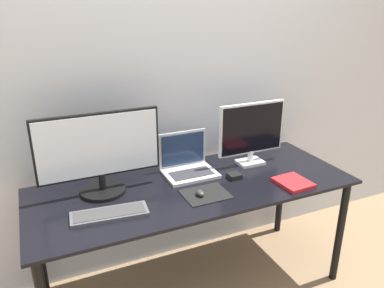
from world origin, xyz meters
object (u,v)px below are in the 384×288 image
(mouse, at_px, (200,193))
(power_brick, at_px, (234,176))
(monitor_left, at_px, (99,153))
(keyboard, at_px, (110,214))
(monitor_right, at_px, (252,132))
(book, at_px, (293,183))
(laptop, at_px, (187,163))

(mouse, relative_size, power_brick, 0.85)
(monitor_left, height_order, power_brick, monitor_left)
(keyboard, xyz_separation_m, mouse, (0.48, -0.01, 0.01))
(monitor_right, relative_size, power_brick, 6.06)
(monitor_right, distance_m, keyboard, 1.02)
(keyboard, relative_size, power_brick, 5.19)
(book, relative_size, power_brick, 2.73)
(monitor_right, height_order, keyboard, monitor_right)
(laptop, distance_m, power_brick, 0.30)
(mouse, distance_m, power_brick, 0.30)
(laptop, distance_m, book, 0.63)
(power_brick, bearing_deg, mouse, -157.10)
(book, bearing_deg, keyboard, 174.65)
(monitor_left, distance_m, keyboard, 0.34)
(laptop, height_order, mouse, laptop)
(book, bearing_deg, laptop, 141.00)
(monitor_left, relative_size, keyboard, 1.70)
(book, bearing_deg, monitor_right, 101.05)
(mouse, relative_size, book, 0.31)
(power_brick, bearing_deg, keyboard, -172.00)
(keyboard, relative_size, book, 1.90)
(monitor_left, xyz_separation_m, book, (1.01, -0.35, -0.22))
(monitor_left, distance_m, laptop, 0.55)
(monitor_right, height_order, laptop, monitor_right)
(monitor_left, height_order, mouse, monitor_left)
(laptop, relative_size, keyboard, 0.80)
(laptop, relative_size, power_brick, 4.14)
(laptop, height_order, power_brick, laptop)
(monitor_left, xyz_separation_m, laptop, (0.52, 0.05, -0.17))
(monitor_left, relative_size, power_brick, 8.82)
(monitor_right, bearing_deg, mouse, -151.10)
(keyboard, bearing_deg, power_brick, 8.00)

